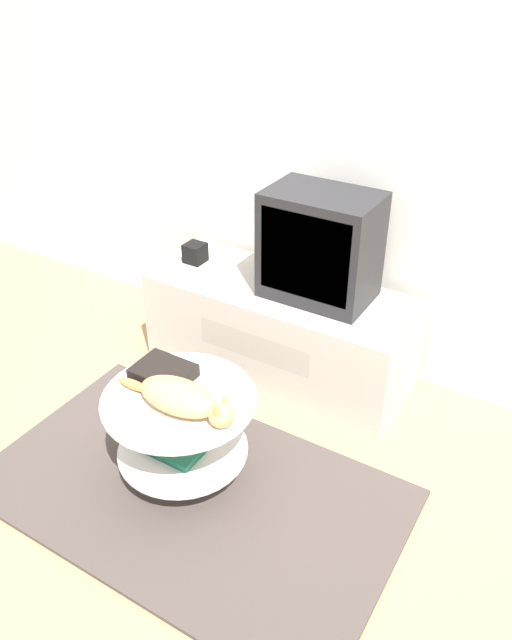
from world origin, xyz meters
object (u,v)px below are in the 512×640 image
(tv, at_px, (320,246))
(speaker, at_px, (195,253))
(dvd_box, at_px, (163,373))
(cat, at_px, (183,398))

(tv, distance_m, speaker, 0.76)
(tv, height_order, dvd_box, tv)
(speaker, height_order, cat, speaker)
(speaker, height_order, dvd_box, speaker)
(cat, bearing_deg, dvd_box, 146.77)
(speaker, relative_size, cat, 0.19)
(speaker, xyz_separation_m, cat, (0.63, -0.95, -0.08))
(dvd_box, bearing_deg, speaker, 117.53)
(tv, height_order, cat, tv)
(speaker, bearing_deg, cat, -56.61)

